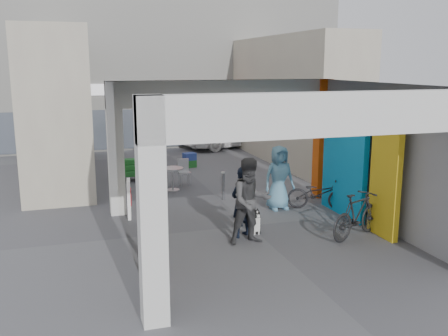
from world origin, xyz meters
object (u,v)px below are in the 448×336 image
object	(u,v)px
border_collie	(255,223)
bicycle_front	(318,194)
man_crates	(157,137)
cafe_set	(168,179)
bicycle_rear	(357,215)
man_elderly	(279,178)
man_with_dog	(241,202)
man_back_turned	(251,201)
produce_stand	(132,172)
white_van	(228,132)

from	to	relation	value
border_collie	bicycle_front	bearing A→B (deg)	29.94
man_crates	cafe_set	bearing A→B (deg)	86.15
cafe_set	bicycle_rear	bearing A→B (deg)	-60.55
cafe_set	man_elderly	size ratio (longest dim) A/B	0.82
border_collie	man_elderly	distance (m)	2.26
man_with_dog	bicycle_rear	distance (m)	2.67
cafe_set	border_collie	bearing A→B (deg)	-76.71
man_back_turned	border_collie	bearing A→B (deg)	59.35
produce_stand	man_back_turned	distance (m)	7.20
man_elderly	bicycle_front	xyz separation A→B (m)	(1.03, -0.34, -0.44)
bicycle_front	bicycle_rear	world-z (taller)	bicycle_rear
man_back_turned	bicycle_front	size ratio (longest dim) A/B	1.16
man_with_dog	man_back_turned	bearing A→B (deg)	64.96
cafe_set	bicycle_front	distance (m)	4.98
cafe_set	man_elderly	distance (m)	4.08
cafe_set	man_crates	distance (m)	5.03
man_back_turned	bicycle_rear	world-z (taller)	man_back_turned
cafe_set	bicycle_rear	size ratio (longest dim) A/B	0.81
border_collie	white_van	xyz separation A→B (m)	(3.10, 11.98, 0.50)
produce_stand	man_with_dog	bearing A→B (deg)	-52.10
cafe_set	produce_stand	size ratio (longest dim) A/B	1.31
cafe_set	white_van	xyz separation A→B (m)	(4.26, 7.08, 0.44)
man_elderly	bicycle_rear	size ratio (longest dim) A/B	1.00
man_elderly	white_van	size ratio (longest dim) A/B	0.40
cafe_set	border_collie	distance (m)	5.03
man_with_dog	bicycle_rear	xyz separation A→B (m)	(2.52, -0.84, -0.29)
man_elderly	border_collie	bearing A→B (deg)	-131.53
produce_stand	white_van	xyz separation A→B (m)	(5.22, 5.62, 0.46)
man_elderly	white_van	distance (m)	10.42
produce_stand	border_collie	world-z (taller)	produce_stand
white_van	produce_stand	bearing A→B (deg)	120.56
cafe_set	produce_stand	xyz separation A→B (m)	(-0.97, 1.47, -0.02)
produce_stand	man_with_dog	distance (m)	6.71
man_with_dog	bicycle_rear	world-z (taller)	man_with_dog
cafe_set	border_collie	xyz separation A→B (m)	(1.16, -4.89, -0.06)
border_collie	man_elderly	world-z (taller)	man_elderly
man_with_dog	man_crates	bearing A→B (deg)	-119.28
man_with_dog	man_crates	distance (m)	9.96
man_elderly	man_crates	bearing A→B (deg)	99.85
man_back_turned	man_elderly	size ratio (longest dim) A/B	1.09
border_collie	man_elderly	size ratio (longest dim) A/B	0.35
man_back_turned	man_elderly	xyz separation A→B (m)	(1.66, 2.30, -0.08)
man_crates	bicycle_front	bearing A→B (deg)	111.64
man_with_dog	man_elderly	size ratio (longest dim) A/B	0.93
cafe_set	bicycle_front	bearing A→B (deg)	-45.09
border_collie	bicycle_rear	bearing A→B (deg)	-23.90
cafe_set	man_back_turned	world-z (taller)	man_back_turned
man_crates	border_collie	bearing A→B (deg)	95.90
man_back_turned	man_elderly	bearing A→B (deg)	52.93
border_collie	man_with_dog	bearing A→B (deg)	-165.37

